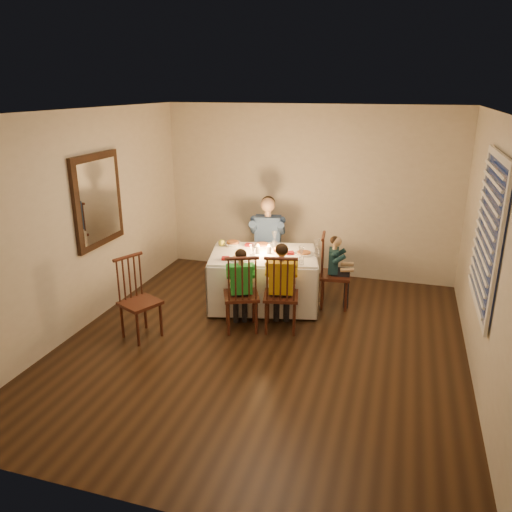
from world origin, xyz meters
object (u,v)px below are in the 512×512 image
(chair_near_right, at_px, (280,329))
(child_teal, at_px, (333,305))
(dining_table, at_px, (264,268))
(chair_near_left, at_px, (242,328))
(adult, at_px, (267,282))
(chair_extra, at_px, (143,336))
(child_green, at_px, (242,328))
(chair_end, at_px, (333,305))
(child_yellow, at_px, (280,329))
(chair_adult, at_px, (267,282))
(serving_bowl, at_px, (233,244))

(chair_near_right, height_order, child_teal, chair_near_right)
(dining_table, relative_size, chair_near_left, 1.61)
(chair_near_left, bearing_deg, child_teal, -157.35)
(dining_table, height_order, adult, dining_table)
(child_teal, bearing_deg, dining_table, 97.46)
(chair_extra, bearing_deg, child_teal, -27.89)
(child_green, bearing_deg, adult, -109.30)
(dining_table, height_order, child_teal, dining_table)
(chair_end, relative_size, child_teal, 1.02)
(chair_near_right, height_order, child_yellow, child_yellow)
(chair_adult, xyz_separation_m, adult, (0.00, 0.00, 0.00))
(adult, bearing_deg, dining_table, -87.41)
(chair_adult, xyz_separation_m, child_teal, (1.09, -0.55, 0.00))
(chair_near_right, distance_m, adult, 1.54)
(chair_adult, bearing_deg, chair_near_right, -77.47)
(chair_near_right, relative_size, child_green, 0.96)
(adult, bearing_deg, chair_end, -35.71)
(chair_adult, height_order, adult, adult)
(chair_adult, height_order, chair_near_left, same)
(chair_adult, relative_size, adult, 0.75)
(chair_end, distance_m, child_green, 1.41)
(adult, relative_size, serving_bowl, 6.29)
(chair_adult, relative_size, chair_extra, 1.01)
(child_teal, bearing_deg, chair_extra, 120.32)
(dining_table, bearing_deg, chair_end, 0.68)
(dining_table, distance_m, child_yellow, 0.93)
(adult, height_order, child_yellow, adult)
(chair_extra, distance_m, child_green, 1.20)
(chair_near_left, distance_m, chair_near_right, 0.48)
(chair_adult, relative_size, chair_end, 1.00)
(chair_extra, xyz_separation_m, serving_bowl, (0.62, 1.50, 0.76))
(chair_extra, distance_m, adult, 2.31)
(chair_adult, bearing_deg, chair_end, -35.71)
(dining_table, relative_size, child_green, 1.54)
(child_teal, bearing_deg, chair_near_left, 129.06)
(chair_end, bearing_deg, chair_near_left, 129.06)
(chair_near_left, distance_m, serving_bowl, 1.31)
(chair_adult, distance_m, chair_extra, 2.31)
(child_green, bearing_deg, chair_end, -157.35)
(chair_near_right, xyz_separation_m, chair_end, (0.52, 0.88, 0.00))
(chair_near_right, relative_size, chair_end, 1.00)
(dining_table, distance_m, child_green, 0.94)
(chair_adult, relative_size, child_green, 0.96)
(chair_near_left, relative_size, child_green, 0.96)
(chair_extra, height_order, child_yellow, child_yellow)
(serving_bowl, bearing_deg, child_teal, 1.97)
(chair_extra, xyz_separation_m, child_green, (1.07, 0.54, 0.00))
(chair_end, bearing_deg, dining_table, 97.46)
(chair_adult, distance_m, serving_bowl, 1.02)
(chair_near_left, relative_size, serving_bowl, 4.74)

